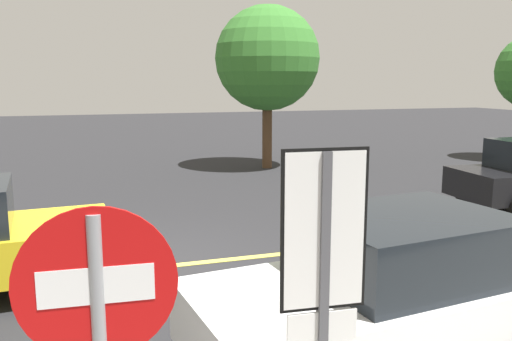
% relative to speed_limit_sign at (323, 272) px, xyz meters
% --- Properties ---
extents(ground_plane, '(80.00, 80.00, 0.00)m').
position_rel_speed_limit_sign_xyz_m(ground_plane, '(-0.53, 5.29, -1.76)').
color(ground_plane, '#262628').
extents(lane_marking_centre, '(28.00, 0.16, 0.01)m').
position_rel_speed_limit_sign_xyz_m(lane_marking_centre, '(2.47, 5.29, -1.76)').
color(lane_marking_centre, '#E0D14C').
extents(speed_limit_sign, '(0.54, 0.06, 2.52)m').
position_rel_speed_limit_sign_xyz_m(speed_limit_sign, '(0.00, 0.00, 0.00)').
color(speed_limit_sign, '#4C4C51').
rests_on(speed_limit_sign, ground_plane).
extents(car_white_far_lane, '(4.23, 2.39, 1.59)m').
position_rel_speed_limit_sign_xyz_m(car_white_far_lane, '(1.57, 1.65, -0.96)').
color(car_white_far_lane, white).
rests_on(car_white_far_lane, ground_plane).
extents(tree_left_verge, '(3.42, 3.42, 5.33)m').
position_rel_speed_limit_sign_xyz_m(tree_left_verge, '(4.47, 13.93, 1.85)').
color(tree_left_verge, '#513823').
rests_on(tree_left_verge, ground_plane).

